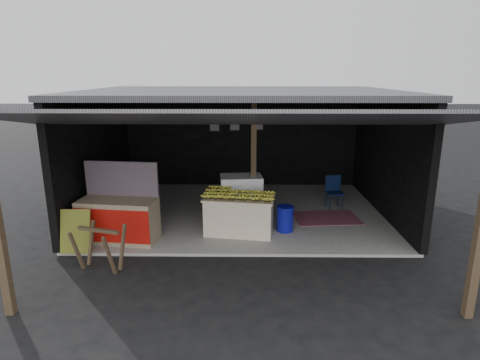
{
  "coord_description": "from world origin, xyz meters",
  "views": [
    {
      "loc": [
        0.09,
        -7.01,
        3.38
      ],
      "look_at": [
        -0.01,
        1.57,
        1.1
      ],
      "focal_mm": 30.0,
      "sensor_mm": 36.0,
      "label": 1
    }
  ],
  "objects_px": {
    "white_crate": "(241,198)",
    "water_barrel": "(285,219)",
    "banana_table": "(240,214)",
    "sawhorse": "(99,244)",
    "plastic_chair": "(334,189)",
    "neighbor_stall": "(119,218)"
  },
  "relations": [
    {
      "from": "neighbor_stall",
      "to": "sawhorse",
      "type": "xyz_separation_m",
      "value": [
        0.03,
        -1.21,
        -0.04
      ]
    },
    {
      "from": "neighbor_stall",
      "to": "water_barrel",
      "type": "xyz_separation_m",
      "value": [
        3.45,
        0.53,
        -0.22
      ]
    },
    {
      "from": "neighbor_stall",
      "to": "white_crate",
      "type": "bearing_deg",
      "value": 33.38
    },
    {
      "from": "banana_table",
      "to": "neighbor_stall",
      "type": "relative_size",
      "value": 0.98
    },
    {
      "from": "plastic_chair",
      "to": "sawhorse",
      "type": "bearing_deg",
      "value": -152.03
    },
    {
      "from": "banana_table",
      "to": "sawhorse",
      "type": "bearing_deg",
      "value": -137.25
    },
    {
      "from": "white_crate",
      "to": "sawhorse",
      "type": "bearing_deg",
      "value": -140.37
    },
    {
      "from": "white_crate",
      "to": "plastic_chair",
      "type": "bearing_deg",
      "value": 14.96
    },
    {
      "from": "neighbor_stall",
      "to": "water_barrel",
      "type": "relative_size",
      "value": 3.05
    },
    {
      "from": "banana_table",
      "to": "white_crate",
      "type": "bearing_deg",
      "value": 95.89
    },
    {
      "from": "water_barrel",
      "to": "banana_table",
      "type": "bearing_deg",
      "value": -176.25
    },
    {
      "from": "neighbor_stall",
      "to": "plastic_chair",
      "type": "height_order",
      "value": "neighbor_stall"
    },
    {
      "from": "banana_table",
      "to": "plastic_chair",
      "type": "distance_m",
      "value": 2.89
    },
    {
      "from": "water_barrel",
      "to": "neighbor_stall",
      "type": "bearing_deg",
      "value": -171.2
    },
    {
      "from": "banana_table",
      "to": "sawhorse",
      "type": "xyz_separation_m",
      "value": [
        -2.43,
        -1.68,
        0.03
      ]
    },
    {
      "from": "plastic_chair",
      "to": "neighbor_stall",
      "type": "bearing_deg",
      "value": -163.08
    },
    {
      "from": "banana_table",
      "to": "sawhorse",
      "type": "distance_m",
      "value": 2.95
    },
    {
      "from": "white_crate",
      "to": "water_barrel",
      "type": "relative_size",
      "value": 1.98
    },
    {
      "from": "plastic_chair",
      "to": "banana_table",
      "type": "bearing_deg",
      "value": -151.92
    },
    {
      "from": "neighbor_stall",
      "to": "plastic_chair",
      "type": "xyz_separation_m",
      "value": [
        4.83,
        2.12,
        0.01
      ]
    },
    {
      "from": "white_crate",
      "to": "water_barrel",
      "type": "bearing_deg",
      "value": -42.28
    },
    {
      "from": "white_crate",
      "to": "banana_table",
      "type": "bearing_deg",
      "value": -97.6
    }
  ]
}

